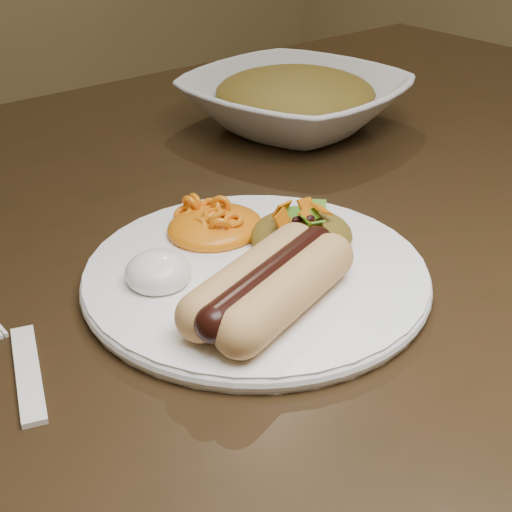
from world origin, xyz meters
TOP-DOWN VIEW (x-y plane):
  - table at (0.00, 0.00)m, footprint 1.60×0.90m
  - plate at (-0.01, -0.10)m, footprint 0.32×0.32m
  - hotdog at (-0.04, -0.15)m, footprint 0.13×0.10m
  - mac_and_cheese at (0.00, -0.04)m, footprint 0.09×0.09m
  - sour_cream at (-0.08, -0.07)m, footprint 0.06×0.06m
  - taco_salad at (0.04, -0.10)m, footprint 0.08×0.08m
  - fork at (-0.19, -0.10)m, footprint 0.06×0.13m
  - serving_bowl at (0.25, 0.14)m, footprint 0.29×0.29m
  - bowl_filling at (0.25, 0.14)m, footprint 0.22×0.22m

SIDE VIEW (x-z plane):
  - table at x=0.00m, z-range 0.28..1.03m
  - fork at x=-0.19m, z-range 0.75..0.75m
  - plate at x=-0.01m, z-range 0.75..0.76m
  - taco_salad at x=0.04m, z-range 0.76..0.80m
  - sour_cream at x=-0.08m, z-range 0.76..0.79m
  - mac_and_cheese at x=0.00m, z-range 0.76..0.80m
  - serving_bowl at x=0.25m, z-range 0.75..0.81m
  - hotdog at x=-0.04m, z-range 0.76..0.80m
  - bowl_filling at x=0.25m, z-range 0.78..0.82m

